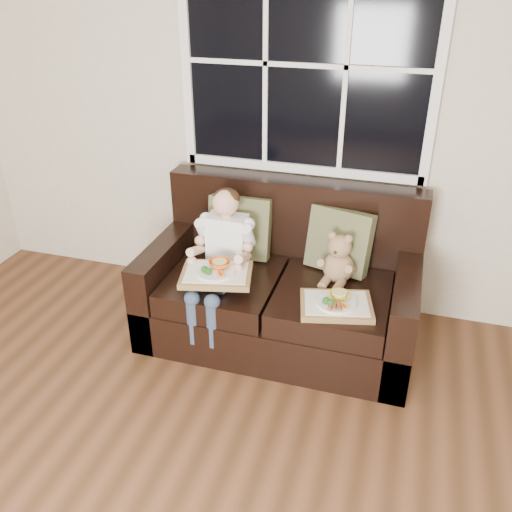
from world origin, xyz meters
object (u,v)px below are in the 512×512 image
(loveseat, at_px, (282,291))
(child, at_px, (222,247))
(tray_left, at_px, (217,273))
(tray_right, at_px, (336,304))
(teddy_bear, at_px, (338,262))

(loveseat, height_order, child, child)
(loveseat, relative_size, tray_left, 3.57)
(tray_right, bearing_deg, teddy_bear, 84.76)
(loveseat, height_order, teddy_bear, loveseat)
(loveseat, height_order, tray_left, loveseat)
(loveseat, bearing_deg, tray_left, -134.44)
(loveseat, distance_m, tray_right, 0.53)
(child, height_order, teddy_bear, child)
(loveseat, bearing_deg, teddy_bear, 0.27)
(teddy_bear, bearing_deg, child, -161.59)
(tray_left, bearing_deg, loveseat, 32.37)
(loveseat, xyz_separation_m, child, (-0.36, -0.12, 0.33))
(loveseat, xyz_separation_m, tray_right, (0.40, -0.31, 0.17))
(child, relative_size, tray_left, 1.73)
(loveseat, xyz_separation_m, teddy_bear, (0.35, 0.00, 0.28))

